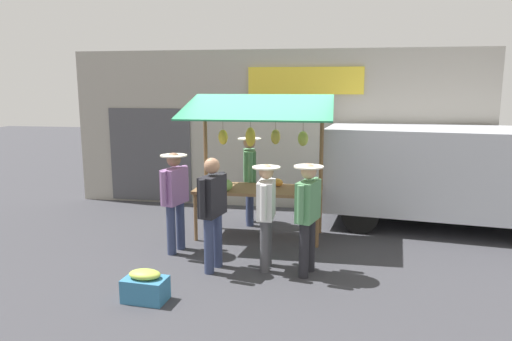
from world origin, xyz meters
TOP-DOWN VIEW (x-y plane):
  - ground_plane at (0.00, 0.00)m, footprint 40.00×40.00m
  - street_backdrop at (0.05, -2.20)m, footprint 9.00×0.30m
  - market_stall at (0.01, -0.02)m, footprint 2.50×1.46m
  - vendor_with_sunhat at (0.30, -0.75)m, footprint 0.44×0.71m
  - shopper_with_ponytail at (0.41, 1.61)m, footprint 0.32×0.69m
  - shopper_in_striped_shirt at (-0.94, 1.55)m, footprint 0.41×0.66m
  - shopper_in_grey_tee at (-0.34, 1.43)m, footprint 0.40×0.67m
  - shopper_with_shopping_bag at (1.20, 0.97)m, footprint 0.42×0.67m
  - parked_van at (-3.23, -1.16)m, footprint 4.61×2.44m
  - produce_crate_near at (1.00, 2.72)m, footprint 0.56×0.38m

SIDE VIEW (x-z plane):
  - ground_plane at x=0.00m, z-range 0.00..0.00m
  - produce_crate_near at x=1.00m, z-range -0.02..0.39m
  - shopper_in_grey_tee at x=-0.34m, z-range 0.13..1.68m
  - shopper_in_striped_shirt at x=-0.94m, z-range 0.14..1.74m
  - shopper_with_shopping_bag at x=1.20m, z-range 0.14..1.76m
  - shopper_with_ponytail at x=0.41m, z-range 0.13..1.79m
  - vendor_with_sunhat at x=0.30m, z-range 0.16..1.87m
  - parked_van at x=-3.23m, z-range 0.18..2.06m
  - market_stall at x=0.01m, z-range 0.29..2.79m
  - street_backdrop at x=0.05m, z-range 0.00..3.40m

